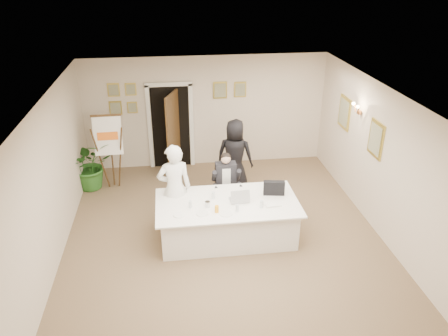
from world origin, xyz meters
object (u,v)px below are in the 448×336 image
at_px(flip_chart, 111,155).
at_px(oj_glass, 217,209).
at_px(standing_man, 175,188).
at_px(paper_stack, 273,204).
at_px(seated_man, 226,183).
at_px(laptop_bag, 274,188).
at_px(standing_woman, 235,155).
at_px(laptop, 239,193).
at_px(potted_palm, 90,165).
at_px(conference_table, 227,219).
at_px(steel_jug, 208,204).

distance_m(flip_chart, oj_glass, 3.42).
relative_size(standing_man, paper_stack, 6.23).
relative_size(seated_man, laptop_bag, 3.33).
distance_m(standing_man, standing_woman, 2.05).
bearing_deg(laptop, seated_man, 93.41).
xyz_separation_m(standing_woman, laptop, (-0.21, -1.89, 0.07)).
bearing_deg(paper_stack, laptop_bag, 73.55).
distance_m(standing_man, potted_palm, 2.78).
relative_size(conference_table, standing_woman, 1.57).
xyz_separation_m(seated_man, potted_palm, (-2.97, 1.47, -0.09)).
distance_m(conference_table, oj_glass, 0.60).
height_order(flip_chart, paper_stack, flip_chart).
xyz_separation_m(potted_palm, laptop, (3.09, -2.39, 0.33)).
bearing_deg(flip_chart, steel_jug, -51.43).
bearing_deg(standing_woman, conference_table, 95.65).
bearing_deg(standing_woman, laptop_bag, 123.81).
xyz_separation_m(seated_man, laptop, (0.13, -0.92, 0.24)).
xyz_separation_m(standing_man, standing_woman, (1.40, 1.50, -0.06)).
bearing_deg(standing_woman, steel_jug, 86.71).
height_order(conference_table, flip_chart, flip_chart).
height_order(flip_chart, laptop_bag, flip_chart).
xyz_separation_m(standing_woman, steel_jug, (-0.82, -2.06, -0.01)).
relative_size(conference_table, flip_chart, 1.50).
bearing_deg(standing_man, standing_woman, -142.17).
bearing_deg(laptop, paper_stack, -28.52).
bearing_deg(conference_table, laptop, 12.03).
bearing_deg(conference_table, standing_woman, 77.18).
bearing_deg(potted_palm, laptop_bag, -30.90).
height_order(potted_palm, steel_jug, potted_palm).
bearing_deg(standing_man, potted_palm, -55.62).
xyz_separation_m(standing_woman, potted_palm, (-3.30, 0.50, -0.26)).
bearing_deg(steel_jug, standing_woman, 68.24).
relative_size(paper_stack, oj_glass, 2.22).
height_order(potted_palm, paper_stack, potted_palm).
distance_m(standing_woman, paper_stack, 2.18).
bearing_deg(standing_woman, seated_man, 89.44).
relative_size(flip_chart, oj_glass, 13.64).
distance_m(potted_palm, steel_jug, 3.57).
bearing_deg(standing_man, flip_chart, -63.03).
bearing_deg(laptop, laptop_bag, 5.67).
height_order(seated_man, steel_jug, seated_man).
height_order(seated_man, laptop, seated_man).
relative_size(laptop, laptop_bag, 0.92).
height_order(laptop_bag, oj_glass, laptop_bag).
bearing_deg(oj_glass, flip_chart, 128.29).
height_order(standing_man, oj_glass, standing_man).
height_order(conference_table, oj_glass, oj_glass).
distance_m(seated_man, oj_glass, 1.36).
distance_m(standing_woman, oj_glass, 2.37).
bearing_deg(paper_stack, standing_woman, 99.82).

